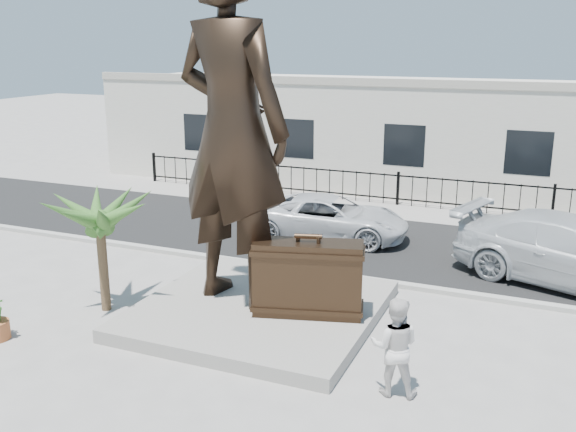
# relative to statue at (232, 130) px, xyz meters

# --- Properties ---
(ground) EXTENTS (100.00, 100.00, 0.00)m
(ground) POSITION_rel_statue_xyz_m (1.14, -1.59, -4.21)
(ground) COLOR #9E9991
(ground) RESTS_ON ground
(street) EXTENTS (40.00, 7.00, 0.01)m
(street) POSITION_rel_statue_xyz_m (1.14, 6.41, -4.21)
(street) COLOR black
(street) RESTS_ON ground
(curb) EXTENTS (40.00, 0.25, 0.12)m
(curb) POSITION_rel_statue_xyz_m (1.14, 2.91, -4.15)
(curb) COLOR #A5A399
(curb) RESTS_ON ground
(far_sidewalk) EXTENTS (40.00, 2.50, 0.02)m
(far_sidewalk) POSITION_rel_statue_xyz_m (1.14, 10.41, -4.20)
(far_sidewalk) COLOR #9E9991
(far_sidewalk) RESTS_ON ground
(plinth) EXTENTS (5.20, 5.20, 0.30)m
(plinth) POSITION_rel_statue_xyz_m (0.64, -0.09, -4.06)
(plinth) COLOR gray
(plinth) RESTS_ON ground
(fence) EXTENTS (22.00, 0.10, 1.20)m
(fence) POSITION_rel_statue_xyz_m (1.14, 11.21, -3.61)
(fence) COLOR black
(fence) RESTS_ON ground
(building) EXTENTS (28.00, 7.00, 4.40)m
(building) POSITION_rel_statue_xyz_m (1.14, 15.41, -2.01)
(building) COLOR silver
(building) RESTS_ON ground
(statue) EXTENTS (3.18, 2.43, 7.82)m
(statue) POSITION_rel_statue_xyz_m (0.00, 0.00, 0.00)
(statue) COLOR black
(statue) RESTS_ON plinth
(suitcase) EXTENTS (2.45, 1.34, 1.65)m
(suitcase) POSITION_rel_statue_xyz_m (1.86, -0.18, -3.09)
(suitcase) COLOR black
(suitcase) RESTS_ON plinth
(tourist) EXTENTS (0.99, 0.84, 1.81)m
(tourist) POSITION_rel_statue_xyz_m (4.26, -2.17, -3.30)
(tourist) COLOR silver
(tourist) RESTS_ON ground
(car_white) EXTENTS (5.14, 2.78, 1.37)m
(car_white) POSITION_rel_statue_xyz_m (0.17, 6.14, -3.52)
(car_white) COLOR silver
(car_white) RESTS_ON street
(car_silver) EXTENTS (6.50, 4.13, 1.76)m
(car_silver) POSITION_rel_statue_xyz_m (7.24, 4.76, -3.32)
(car_silver) COLOR silver
(car_silver) RESTS_ON street
(worker) EXTENTS (1.22, 0.86, 1.71)m
(worker) POSITION_rel_statue_xyz_m (-4.85, 10.16, -3.34)
(worker) COLOR #D74F0B
(worker) RESTS_ON far_sidewalk
(palm_tree) EXTENTS (1.80, 1.80, 3.20)m
(palm_tree) POSITION_rel_statue_xyz_m (-2.82, -1.15, -4.21)
(palm_tree) COLOR #325D22
(palm_tree) RESTS_ON ground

